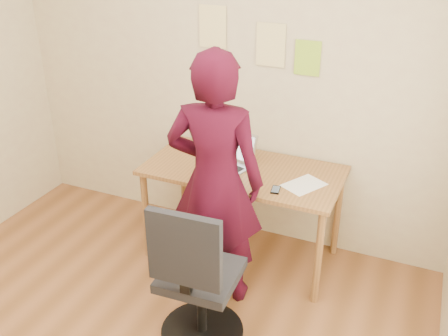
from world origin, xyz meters
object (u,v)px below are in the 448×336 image
at_px(person, 215,182).
at_px(office_chair, 197,286).
at_px(phone, 276,190).
at_px(laptop, 229,159).
at_px(desk, 243,179).

bearing_deg(person, office_chair, 92.57).
height_order(phone, office_chair, office_chair).
height_order(laptop, person, person).
bearing_deg(office_chair, person, 98.21).
bearing_deg(person, phone, -151.66).
distance_m(desk, person, 0.50).
relative_size(desk, office_chair, 1.41).
xyz_separation_m(phone, office_chair, (-0.23, -0.72, -0.32)).
bearing_deg(laptop, phone, -10.59).
bearing_deg(office_chair, phone, 69.52).
distance_m(laptop, office_chair, 1.04).
bearing_deg(phone, person, -151.96).
relative_size(laptop, person, 0.23).
bearing_deg(desk, laptop, 173.37).
bearing_deg(office_chair, desk, 92.10).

